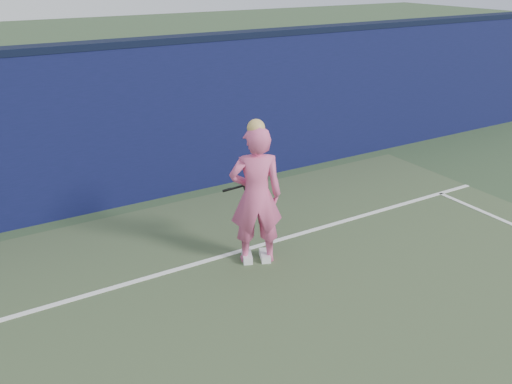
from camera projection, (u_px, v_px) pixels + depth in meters
backstop_wall at (115, 129)px, 8.53m from camera, size 24.00×0.40×2.50m
wall_cap at (106, 44)px, 8.02m from camera, size 24.00×0.42×0.10m
player at (256, 196)px, 6.88m from camera, size 0.80×0.67×1.94m
racket at (252, 184)px, 7.26m from camera, size 0.52×0.33×0.31m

